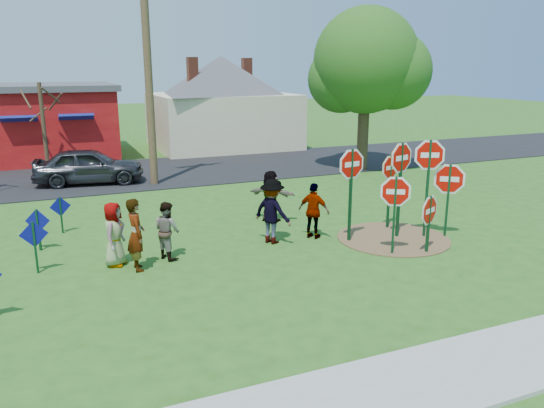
{
  "coord_description": "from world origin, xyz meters",
  "views": [
    {
      "loc": [
        -4.37,
        -12.97,
        4.81
      ],
      "look_at": [
        1.32,
        0.43,
        1.01
      ],
      "focal_mm": 35.0,
      "sensor_mm": 36.0,
      "label": 1
    }
  ],
  "objects_px": {
    "suv": "(89,166)",
    "leafy_tree": "(368,66)",
    "person_b": "(136,235)",
    "stop_sign_a": "(395,198)",
    "utility_pole": "(147,52)",
    "stop_sign_c": "(429,166)",
    "stop_sign_d": "(390,174)",
    "stop_sign_b": "(401,166)",
    "person_a": "(114,234)"
  },
  "relations": [
    {
      "from": "stop_sign_b",
      "to": "utility_pole",
      "type": "relative_size",
      "value": 0.29
    },
    {
      "from": "stop_sign_a",
      "to": "leafy_tree",
      "type": "relative_size",
      "value": 0.3
    },
    {
      "from": "person_a",
      "to": "person_b",
      "type": "distance_m",
      "value": 0.69
    },
    {
      "from": "stop_sign_b",
      "to": "stop_sign_a",
      "type": "bearing_deg",
      "value": -145.6
    },
    {
      "from": "stop_sign_c",
      "to": "utility_pole",
      "type": "distance_m",
      "value": 12.1
    },
    {
      "from": "person_a",
      "to": "utility_pole",
      "type": "relative_size",
      "value": 0.16
    },
    {
      "from": "stop_sign_a",
      "to": "suv",
      "type": "distance_m",
      "value": 13.78
    },
    {
      "from": "stop_sign_c",
      "to": "stop_sign_d",
      "type": "relative_size",
      "value": 1.26
    },
    {
      "from": "stop_sign_d",
      "to": "suv",
      "type": "height_order",
      "value": "stop_sign_d"
    },
    {
      "from": "person_b",
      "to": "suv",
      "type": "relative_size",
      "value": 0.41
    },
    {
      "from": "stop_sign_c",
      "to": "utility_pole",
      "type": "relative_size",
      "value": 0.29
    },
    {
      "from": "stop_sign_c",
      "to": "person_b",
      "type": "bearing_deg",
      "value": -161.31
    },
    {
      "from": "person_b",
      "to": "utility_pole",
      "type": "height_order",
      "value": "utility_pole"
    },
    {
      "from": "stop_sign_a",
      "to": "person_a",
      "type": "relative_size",
      "value": 1.38
    },
    {
      "from": "stop_sign_d",
      "to": "person_b",
      "type": "bearing_deg",
      "value": 168.3
    },
    {
      "from": "stop_sign_c",
      "to": "person_b",
      "type": "xyz_separation_m",
      "value": [
        -8.07,
        0.65,
        -1.2
      ]
    },
    {
      "from": "stop_sign_a",
      "to": "leafy_tree",
      "type": "distance_m",
      "value": 12.18
    },
    {
      "from": "suv",
      "to": "leafy_tree",
      "type": "relative_size",
      "value": 0.59
    },
    {
      "from": "stop_sign_c",
      "to": "stop_sign_d",
      "type": "distance_m",
      "value": 1.28
    },
    {
      "from": "person_a",
      "to": "person_b",
      "type": "relative_size",
      "value": 0.91
    },
    {
      "from": "suv",
      "to": "person_b",
      "type": "bearing_deg",
      "value": -169.63
    },
    {
      "from": "person_a",
      "to": "leafy_tree",
      "type": "xyz_separation_m",
      "value": [
        12.49,
        8.25,
        3.98
      ]
    },
    {
      "from": "stop_sign_d",
      "to": "utility_pole",
      "type": "relative_size",
      "value": 0.23
    },
    {
      "from": "stop_sign_d",
      "to": "stop_sign_c",
      "type": "bearing_deg",
      "value": -81.88
    },
    {
      "from": "utility_pole",
      "to": "leafy_tree",
      "type": "bearing_deg",
      "value": -3.84
    },
    {
      "from": "stop_sign_c",
      "to": "leafy_tree",
      "type": "bearing_deg",
      "value": 90.47
    },
    {
      "from": "stop_sign_b",
      "to": "leafy_tree",
      "type": "bearing_deg",
      "value": 47.58
    },
    {
      "from": "stop_sign_b",
      "to": "person_b",
      "type": "height_order",
      "value": "stop_sign_b"
    },
    {
      "from": "stop_sign_b",
      "to": "person_b",
      "type": "distance_m",
      "value": 7.44
    },
    {
      "from": "stop_sign_c",
      "to": "stop_sign_d",
      "type": "bearing_deg",
      "value": 136.68
    },
    {
      "from": "stop_sign_b",
      "to": "stop_sign_c",
      "type": "height_order",
      "value": "stop_sign_c"
    },
    {
      "from": "stop_sign_b",
      "to": "person_a",
      "type": "height_order",
      "value": "stop_sign_b"
    },
    {
      "from": "stop_sign_c",
      "to": "suv",
      "type": "bearing_deg",
      "value": 149.87
    },
    {
      "from": "stop_sign_c",
      "to": "utility_pole",
      "type": "height_order",
      "value": "utility_pole"
    },
    {
      "from": "person_b",
      "to": "leafy_tree",
      "type": "relative_size",
      "value": 0.24
    },
    {
      "from": "person_b",
      "to": "suv",
      "type": "height_order",
      "value": "person_b"
    },
    {
      "from": "person_b",
      "to": "utility_pole",
      "type": "distance_m",
      "value": 10.66
    },
    {
      "from": "stop_sign_d",
      "to": "person_b",
      "type": "distance_m",
      "value": 7.64
    },
    {
      "from": "stop_sign_d",
      "to": "leafy_tree",
      "type": "height_order",
      "value": "leafy_tree"
    },
    {
      "from": "stop_sign_b",
      "to": "leafy_tree",
      "type": "relative_size",
      "value": 0.39
    },
    {
      "from": "stop_sign_b",
      "to": "leafy_tree",
      "type": "xyz_separation_m",
      "value": [
        4.7,
        9.12,
        2.7
      ]
    },
    {
      "from": "stop_sign_a",
      "to": "stop_sign_d",
      "type": "relative_size",
      "value": 0.94
    },
    {
      "from": "leafy_tree",
      "to": "stop_sign_c",
      "type": "bearing_deg",
      "value": -112.8
    },
    {
      "from": "stop_sign_c",
      "to": "utility_pole",
      "type": "xyz_separation_m",
      "value": [
        -5.86,
        10.08,
        3.25
      ]
    },
    {
      "from": "stop_sign_b",
      "to": "stop_sign_d",
      "type": "bearing_deg",
      "value": 58.03
    },
    {
      "from": "stop_sign_a",
      "to": "utility_pole",
      "type": "distance_m",
      "value": 12.3
    },
    {
      "from": "stop_sign_b",
      "to": "person_b",
      "type": "bearing_deg",
      "value": 162.05
    },
    {
      "from": "stop_sign_d",
      "to": "utility_pole",
      "type": "xyz_separation_m",
      "value": [
        -5.37,
        8.95,
        3.63
      ]
    },
    {
      "from": "stop_sign_a",
      "to": "utility_pole",
      "type": "relative_size",
      "value": 0.22
    },
    {
      "from": "suv",
      "to": "utility_pole",
      "type": "height_order",
      "value": "utility_pole"
    }
  ]
}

